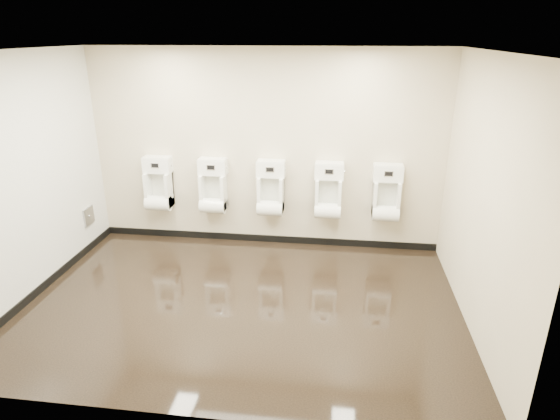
% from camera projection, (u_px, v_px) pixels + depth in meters
% --- Properties ---
extents(ground, '(5.00, 3.50, 0.00)m').
position_uv_depth(ground, '(243.00, 303.00, 5.47)').
color(ground, black).
rests_on(ground, ground).
extents(ceiling, '(5.00, 3.50, 0.00)m').
position_uv_depth(ceiling, '(234.00, 51.00, 4.47)').
color(ceiling, white).
extents(back_wall, '(5.00, 0.02, 2.80)m').
position_uv_depth(back_wall, '(265.00, 151.00, 6.59)').
color(back_wall, beige).
rests_on(back_wall, ground).
extents(front_wall, '(5.00, 0.02, 2.80)m').
position_uv_depth(front_wall, '(188.00, 266.00, 3.35)').
color(front_wall, beige).
rests_on(front_wall, ground).
extents(left_wall, '(0.02, 3.50, 2.80)m').
position_uv_depth(left_wall, '(21.00, 181.00, 5.27)').
color(left_wall, beige).
rests_on(left_wall, ground).
extents(right_wall, '(0.02, 3.50, 2.80)m').
position_uv_depth(right_wall, '(484.00, 200.00, 4.67)').
color(right_wall, beige).
rests_on(right_wall, ground).
extents(tile_overlay_left, '(0.01, 3.50, 2.80)m').
position_uv_depth(tile_overlay_left, '(22.00, 181.00, 5.27)').
color(tile_overlay_left, silver).
rests_on(tile_overlay_left, ground).
extents(skirting_back, '(5.00, 0.02, 0.10)m').
position_uv_depth(skirting_back, '(266.00, 238.00, 7.06)').
color(skirting_back, black).
rests_on(skirting_back, ground).
extents(skirting_left, '(0.02, 3.50, 0.10)m').
position_uv_depth(skirting_left, '(44.00, 286.00, 5.75)').
color(skirting_left, black).
rests_on(skirting_left, ground).
extents(access_panel, '(0.04, 0.25, 0.25)m').
position_uv_depth(access_panel, '(89.00, 216.00, 6.70)').
color(access_panel, '#9E9EA3').
rests_on(access_panel, left_wall).
extents(urinal_0, '(0.41, 0.31, 0.77)m').
position_uv_depth(urinal_0, '(159.00, 188.00, 6.85)').
color(urinal_0, white).
rests_on(urinal_0, back_wall).
extents(urinal_1, '(0.41, 0.31, 0.77)m').
position_uv_depth(urinal_1, '(213.00, 190.00, 6.75)').
color(urinal_1, white).
rests_on(urinal_1, back_wall).
extents(urinal_2, '(0.41, 0.31, 0.77)m').
position_uv_depth(urinal_2, '(271.00, 192.00, 6.65)').
color(urinal_2, white).
rests_on(urinal_2, back_wall).
extents(urinal_3, '(0.41, 0.31, 0.77)m').
position_uv_depth(urinal_3, '(328.00, 195.00, 6.56)').
color(urinal_3, white).
rests_on(urinal_3, back_wall).
extents(urinal_4, '(0.41, 0.31, 0.77)m').
position_uv_depth(urinal_4, '(386.00, 197.00, 6.46)').
color(urinal_4, white).
rests_on(urinal_4, back_wall).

